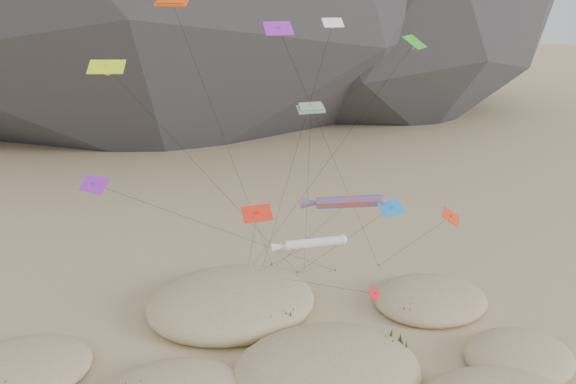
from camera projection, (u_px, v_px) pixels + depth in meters
name	position (u px, v px, depth m)	size (l,w,h in m)	color
dunes	(288.00, 382.00, 42.83)	(49.09, 38.94, 3.84)	#CCB789
dune_grass	(294.00, 384.00, 42.41)	(41.97, 29.31, 1.45)	black
kite_stakes	(272.00, 274.00, 60.54)	(22.08, 4.00, 0.30)	#3F2D1E
rainbow_tube_kite	(345.00, 202.00, 45.70)	(6.60, 15.79, 13.47)	red
white_tube_kite	(311.00, 243.00, 44.77)	(6.03, 14.93, 10.53)	silver
orange_parafoil	(174.00, 5.00, 43.20)	(11.45, 8.08, 28.72)	#DF470B
multi_parafoil	(311.00, 111.00, 44.01)	(4.85, 12.02, 20.71)	orange
delta_kites	(313.00, 142.00, 42.98)	(29.41, 19.94, 26.88)	white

